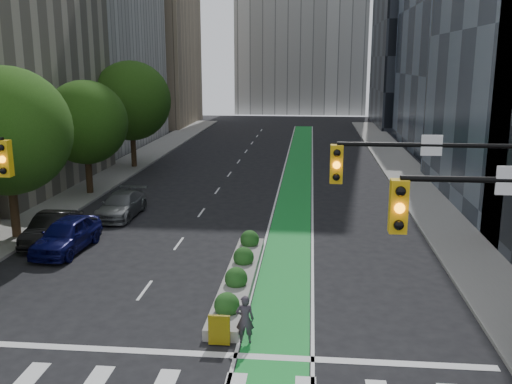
% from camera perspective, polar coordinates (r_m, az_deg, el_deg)
% --- Properties ---
extents(ground, '(160.00, 160.00, 0.00)m').
position_cam_1_polar(ground, '(17.78, -8.65, -17.49)').
color(ground, black).
rests_on(ground, ground).
extents(sidewalk_left, '(3.60, 90.00, 0.15)m').
position_cam_1_polar(sidewalk_left, '(43.75, -15.78, 0.77)').
color(sidewalk_left, gray).
rests_on(sidewalk_left, ground).
extents(sidewalk_right, '(3.60, 90.00, 0.15)m').
position_cam_1_polar(sidewalk_right, '(41.54, 16.20, 0.11)').
color(sidewalk_right, gray).
rests_on(sidewalk_right, ground).
extents(bike_lane_paint, '(2.20, 70.00, 0.01)m').
position_cam_1_polar(bike_lane_paint, '(45.72, 4.16, 1.66)').
color(bike_lane_paint, green).
rests_on(bike_lane_paint, ground).
extents(building_tan_far, '(14.00, 16.00, 26.00)m').
position_cam_1_polar(building_tan_far, '(84.40, -11.44, 15.50)').
color(building_tan_far, tan).
rests_on(building_tan_far, ground).
extents(building_dark_end, '(14.00, 18.00, 28.00)m').
position_cam_1_polar(building_dark_end, '(84.50, 17.08, 15.87)').
color(building_dark_end, black).
rests_on(building_dark_end, ground).
extents(tree_mid, '(6.40, 6.40, 8.78)m').
position_cam_1_polar(tree_mid, '(30.91, -23.67, 5.59)').
color(tree_mid, black).
rests_on(tree_mid, ground).
extents(tree_midfar, '(5.60, 5.60, 7.76)m').
position_cam_1_polar(tree_midfar, '(39.95, -16.68, 6.68)').
color(tree_midfar, black).
rests_on(tree_midfar, ground).
extents(tree_far, '(6.60, 6.60, 9.00)m').
position_cam_1_polar(tree_far, '(49.26, -12.38, 8.89)').
color(tree_far, black).
rests_on(tree_far, ground).
extents(signal_right, '(5.82, 0.51, 7.20)m').
position_cam_1_polar(signal_right, '(16.52, 21.80, -2.59)').
color(signal_right, black).
rests_on(signal_right, ground).
extents(median_planter, '(1.20, 10.26, 1.10)m').
position_cam_1_polar(median_planter, '(23.65, -1.67, -8.34)').
color(median_planter, gray).
rests_on(median_planter, ground).
extents(cyclist, '(0.62, 0.43, 1.64)m').
position_cam_1_polar(cyclist, '(18.87, -1.12, -12.61)').
color(cyclist, '#39323D').
rests_on(cyclist, ground).
extents(parked_car_left_near, '(2.19, 4.87, 1.63)m').
position_cam_1_polar(parked_car_left_near, '(28.92, -18.40, -4.08)').
color(parked_car_left_near, '#0B0D46').
rests_on(parked_car_left_near, ground).
extents(parked_car_left_mid, '(1.72, 4.62, 1.51)m').
position_cam_1_polar(parked_car_left_mid, '(30.44, -19.72, -3.45)').
color(parked_car_left_mid, black).
rests_on(parked_car_left_mid, ground).
extents(parked_car_left_far, '(2.04, 4.89, 1.41)m').
position_cam_1_polar(parked_car_left_far, '(34.40, -13.31, -1.26)').
color(parked_car_left_far, '#595C5E').
rests_on(parked_car_left_far, ground).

